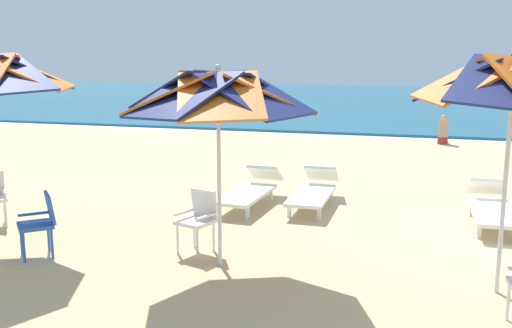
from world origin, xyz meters
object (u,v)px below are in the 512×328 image
object	(u,v)px
sun_lounger_1	(492,207)
sun_lounger_3	(250,190)
plastic_chair_2	(199,217)
beach_umbrella_1	(218,94)
sun_lounger_2	(314,191)
plastic_chair_4	(40,221)
beachgoer_seated	(443,134)

from	to	relation	value
sun_lounger_1	sun_lounger_3	distance (m)	4.10
sun_lounger_1	sun_lounger_3	size ratio (longest dim) A/B	0.99
plastic_chair_2	beach_umbrella_1	bearing A→B (deg)	-42.27
sun_lounger_2	sun_lounger_3	world-z (taller)	same
plastic_chair_4	sun_lounger_3	bearing A→B (deg)	60.56
plastic_chair_4	plastic_chair_2	bearing A→B (deg)	21.83
sun_lounger_1	beachgoer_seated	distance (m)	9.23
beach_umbrella_1	sun_lounger_1	bearing A→B (deg)	39.77
plastic_chair_2	beachgoer_seated	distance (m)	12.30
plastic_chair_2	plastic_chair_4	distance (m)	2.12
sun_lounger_1	sun_lounger_3	world-z (taller)	same
beach_umbrella_1	sun_lounger_3	size ratio (longest dim) A/B	1.19
plastic_chair_4	sun_lounger_1	size ratio (longest dim) A/B	0.40
beach_umbrella_1	plastic_chair_2	xyz separation A→B (m)	(-0.47, 0.42, -1.72)
sun_lounger_2	plastic_chair_4	bearing A→B (deg)	-129.64
beach_umbrella_1	plastic_chair_4	size ratio (longest dim) A/B	2.98
plastic_chair_4	beachgoer_seated	distance (m)	13.73
beach_umbrella_1	sun_lounger_3	world-z (taller)	beach_umbrella_1
plastic_chair_2	sun_lounger_1	bearing A→B (deg)	32.28
sun_lounger_1	sun_lounger_3	xyz separation A→B (m)	(-4.10, 0.06, 0.00)
plastic_chair_2	sun_lounger_2	world-z (taller)	plastic_chair_2
plastic_chair_4	sun_lounger_3	size ratio (longest dim) A/B	0.40
plastic_chair_2	sun_lounger_1	xyz separation A→B (m)	(4.05, 2.56, -0.22)
beach_umbrella_1	plastic_chair_2	bearing A→B (deg)	137.73
plastic_chair_4	sun_lounger_1	xyz separation A→B (m)	(6.03, 3.35, -0.22)
plastic_chair_4	sun_lounger_3	distance (m)	3.92
beach_umbrella_1	plastic_chair_4	bearing A→B (deg)	-171.47
plastic_chair_2	sun_lounger_2	xyz separation A→B (m)	(1.07, 2.88, -0.22)
sun_lounger_3	beachgoer_seated	size ratio (longest dim) A/B	2.35
plastic_chair_2	sun_lounger_2	distance (m)	3.08
sun_lounger_3	plastic_chair_4	bearing A→B (deg)	-119.44
sun_lounger_2	beachgoer_seated	bearing A→B (deg)	74.49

